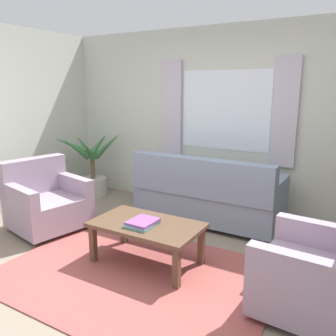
# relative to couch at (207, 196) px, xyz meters

# --- Properties ---
(ground_plane) EXTENTS (6.24, 6.24, 0.00)m
(ground_plane) POSITION_rel_couch_xyz_m (-0.03, -1.59, -0.37)
(ground_plane) COLOR gray
(wall_back) EXTENTS (5.32, 0.12, 2.60)m
(wall_back) POSITION_rel_couch_xyz_m (-0.03, 0.67, 0.93)
(wall_back) COLOR beige
(wall_back) RESTS_ON ground_plane
(window_with_curtains) EXTENTS (1.98, 0.07, 1.40)m
(window_with_curtains) POSITION_rel_couch_xyz_m (-0.03, 0.59, 1.08)
(window_with_curtains) COLOR white
(area_rug) EXTENTS (2.57, 1.86, 0.01)m
(area_rug) POSITION_rel_couch_xyz_m (-0.03, -1.59, -0.36)
(area_rug) COLOR #9E4C47
(area_rug) RESTS_ON ground_plane
(couch) EXTENTS (1.90, 0.82, 0.92)m
(couch) POSITION_rel_couch_xyz_m (0.00, 0.00, 0.00)
(couch) COLOR gray
(couch) RESTS_ON ground_plane
(armchair_left) EXTENTS (0.98, 1.00, 0.88)m
(armchair_left) POSITION_rel_couch_xyz_m (-1.68, -1.21, -0.01)
(armchair_left) COLOR #998499
(armchair_left) RESTS_ON ground_plane
(armchair_right) EXTENTS (0.87, 0.89, 0.88)m
(armchair_right) POSITION_rel_couch_xyz_m (1.57, -1.33, -0.01)
(armchair_right) COLOR #998499
(armchair_right) RESTS_ON ground_plane
(coffee_table) EXTENTS (1.10, 0.64, 0.44)m
(coffee_table) POSITION_rel_couch_xyz_m (-0.06, -1.33, 0.01)
(coffee_table) COLOR brown
(coffee_table) RESTS_ON ground_plane
(book_stack_on_table) EXTENTS (0.26, 0.32, 0.05)m
(book_stack_on_table) POSITION_rel_couch_xyz_m (-0.06, -1.40, 0.10)
(book_stack_on_table) COLOR #5B8E93
(book_stack_on_table) RESTS_ON coffee_table
(potted_plant) EXTENTS (1.14, 1.04, 1.12)m
(potted_plant) POSITION_rel_couch_xyz_m (-2.13, 0.15, 0.07)
(potted_plant) COLOR #B7B2A8
(potted_plant) RESTS_ON ground_plane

